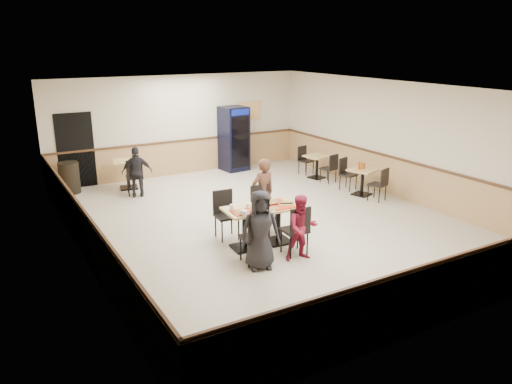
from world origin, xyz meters
TOP-DOWN VIEW (x-y plane):
  - ground at (0.00, 0.00)m, footprint 10.00×10.00m
  - room_shell at (1.78, 2.55)m, footprint 10.00×10.00m
  - main_table at (-0.75, -1.15)m, footprint 1.56×0.86m
  - main_chairs at (-0.81, -1.14)m, footprint 1.46×1.86m
  - diner_woman_left at (-1.30, -2.03)m, footprint 0.82×0.65m
  - diner_woman_right at (-0.44, -2.09)m, footprint 0.69×0.59m
  - diner_man_opposite at (-0.20, -0.27)m, footprint 0.60×0.42m
  - lone_diner at (-1.92, 3.30)m, footprint 0.84×0.55m
  - tabletop_clutter at (-0.75, -1.22)m, footprint 1.41×0.69m
  - side_table_near at (3.31, 0.47)m, footprint 0.83×0.83m
  - side_table_near_chair_south at (3.31, -0.10)m, footprint 0.52×0.52m
  - side_table_near_chair_north at (3.31, 1.04)m, footprint 0.52×0.52m
  - side_table_far at (3.29, 2.46)m, footprint 0.76×0.76m
  - side_table_far_chair_south at (3.29, 1.90)m, footprint 0.48×0.48m
  - side_table_far_chair_north at (3.29, 3.01)m, footprint 0.48×0.48m
  - condiment_caddy at (3.28, 0.52)m, footprint 0.23×0.06m
  - back_table at (-1.92, 4.20)m, footprint 0.89×0.89m
  - back_table_chair_lone at (-1.92, 3.56)m, footprint 0.56×0.56m
  - pepsi_cooler at (1.61, 4.59)m, footprint 0.83×0.83m
  - trash_bin at (-3.41, 4.55)m, footprint 0.54×0.54m

SIDE VIEW (x-z plane):
  - ground at x=0.00m, z-range 0.00..0.00m
  - trash_bin at x=-3.41m, z-range 0.00..0.85m
  - side_table_far_chair_south at x=3.29m, z-range 0.00..0.88m
  - side_table_far_chair_north at x=3.29m, z-range 0.00..0.88m
  - side_table_near_chair_south at x=3.31m, z-range 0.00..0.90m
  - side_table_near_chair_north at x=3.31m, z-range 0.00..0.90m
  - side_table_far at x=3.29m, z-range 0.11..0.81m
  - side_table_near at x=3.31m, z-range 0.12..0.83m
  - back_table_chair_lone at x=-1.92m, z-range 0.00..1.01m
  - main_chairs at x=-0.81m, z-range 0.00..1.03m
  - back_table at x=-1.92m, z-range 0.13..0.93m
  - main_table at x=-0.75m, z-range 0.13..0.94m
  - room_shell at x=1.78m, z-range -4.42..5.58m
  - diner_woman_right at x=-0.44m, z-range 0.00..1.26m
  - lone_diner at x=-1.92m, z-range 0.00..1.33m
  - diner_woman_left at x=-1.30m, z-range 0.00..1.46m
  - diner_man_opposite at x=-0.20m, z-range 0.00..1.55m
  - condiment_caddy at x=3.28m, z-range 0.70..0.90m
  - tabletop_clutter at x=-0.75m, z-range 0.77..0.89m
  - pepsi_cooler at x=1.61m, z-range 0.00..2.01m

